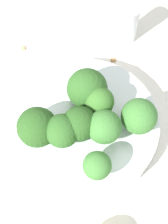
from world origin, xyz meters
The scene contains 13 objects.
ground_plane centered at (0.00, 0.00, 0.00)m, with size 3.00×3.00×0.00m, color silver.
bowl centered at (0.00, 0.00, 0.02)m, with size 0.22×0.22×0.03m, color silver.
broccoli_floret_0 centered at (-0.04, 0.00, 0.07)m, with size 0.05×0.05×0.06m.
broccoli_floret_1 centered at (0.00, -0.04, 0.07)m, with size 0.05×0.05×0.06m.
broccoli_floret_2 centered at (0.03, -0.01, 0.07)m, with size 0.04×0.04×0.06m.
broccoli_floret_3 centered at (-0.06, 0.03, 0.06)m, with size 0.06×0.06×0.06m.
broccoli_floret_4 centered at (-0.02, -0.01, 0.07)m, with size 0.05×0.05×0.06m.
broccoli_floret_5 centered at (0.03, 0.02, 0.06)m, with size 0.06×0.06×0.06m.
broccoli_floret_6 centered at (0.05, -0.06, 0.07)m, with size 0.05×0.05×0.06m.
broccoli_floret_7 centered at (-0.04, -0.07, 0.06)m, with size 0.04×0.04×0.05m.
pepper_shaker centered at (0.18, 0.07, 0.04)m, with size 0.03×0.03×0.08m.
almond_crumb_1 centered at (0.04, 0.18, 0.00)m, with size 0.01×0.01×0.01m, color tan.
almond_crumb_4 centered at (0.13, 0.05, 0.00)m, with size 0.01×0.01×0.01m, color olive.
Camera 1 is at (-0.17, -0.16, 0.53)m, focal length 60.00 mm.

